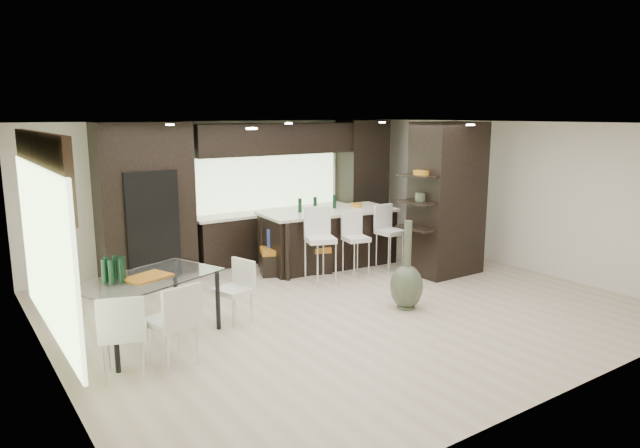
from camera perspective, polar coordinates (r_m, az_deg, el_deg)
ground at (r=8.68m, az=2.27°, el=-8.10°), size 8.00×8.00×0.00m
back_wall at (r=11.30m, az=-8.38°, el=3.31°), size 8.00×0.02×2.70m
left_wall at (r=6.79m, az=-25.82°, el=-2.80°), size 0.02×7.00×2.70m
right_wall at (r=11.18m, az=19.00°, el=2.74°), size 0.02×7.00×2.70m
ceiling at (r=8.21m, az=2.41°, el=10.01°), size 8.00×7.00×0.02m
window_left at (r=6.99m, az=-25.76°, el=-2.42°), size 0.04×3.20×1.90m
window_back at (r=11.52m, az=-5.63°, el=4.52°), size 3.40×0.04×1.20m
stone_accent at (r=6.86m, az=-26.14°, el=4.94°), size 0.08×3.00×0.80m
ceiling_spots at (r=8.41m, az=1.37°, el=9.91°), size 4.00×3.00×0.02m
back_cabinetry at (r=11.24m, az=-5.34°, el=3.34°), size 6.80×0.68×2.70m
refrigerator at (r=10.32m, az=-16.87°, el=-0.03°), size 0.90×0.68×1.90m
partition_column at (r=10.36m, az=12.58°, el=2.47°), size 1.20×0.80×2.70m
kitchen_island at (r=10.78m, az=0.83°, el=-1.37°), size 2.64×1.33×1.06m
stool_left at (r=9.64m, az=0.05°, el=-2.92°), size 0.58×0.58×1.04m
stool_mid at (r=10.13m, az=3.61°, el=-2.62°), size 0.48×0.48×0.92m
stool_right at (r=10.61m, az=6.98°, el=-1.94°), size 0.44×0.44×0.96m
bench at (r=10.31m, az=-2.46°, el=-3.61°), size 1.34×0.91×0.48m
floor_vase at (r=8.45m, az=8.71°, el=-4.07°), size 0.57×0.57×1.32m
dining_table at (r=7.54m, az=-16.69°, el=-8.21°), size 1.98×1.54×0.84m
chair_near at (r=6.80m, az=-14.54°, el=-9.93°), size 0.58×0.58×0.90m
chair_far at (r=6.66m, az=-19.01°, el=-10.70°), size 0.62×0.62×0.89m
chair_end at (r=7.95m, az=-8.62°, el=-7.01°), size 0.54×0.54×0.80m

